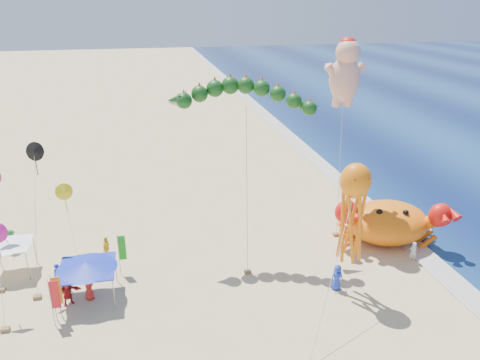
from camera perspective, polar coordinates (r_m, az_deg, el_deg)
name	(u,v)px	position (r m, az deg, el deg)	size (l,w,h in m)	color
ground	(273,270)	(34.84, 3.98, -10.93)	(320.00, 320.00, 0.00)	#D1B784
foam_strip	(420,253)	(39.52, 21.14, -8.25)	(320.00, 320.00, 0.00)	silver
crab_inflatable	(388,221)	(39.69, 17.65, -4.82)	(9.02, 7.18, 3.95)	orange
dragon_kite	(244,100)	(33.46, 0.49, 9.69)	(10.76, 5.69, 12.99)	#113F12
cherub_kite	(346,71)	(37.12, 12.74, 12.86)	(2.38, 2.45, 15.88)	#EDA890
octopus_kite	(353,205)	(30.52, 13.62, -3.01)	(6.13, 7.35, 9.12)	orange
canopy_blue	(87,266)	(32.26, -18.19, -9.88)	(3.87, 3.87, 2.71)	gray
canopy_white	(9,242)	(37.10, -26.29, -6.84)	(3.01, 3.01, 2.71)	gray
feather_flags	(54,277)	(32.59, -21.70, -10.93)	(9.49, 4.92, 3.20)	gray
beachgoers	(105,270)	(34.45, -16.17, -10.47)	(30.62, 11.21, 1.86)	beige
small_kites	(25,198)	(35.01, -24.77, -2.03)	(5.69, 11.05, 9.59)	black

